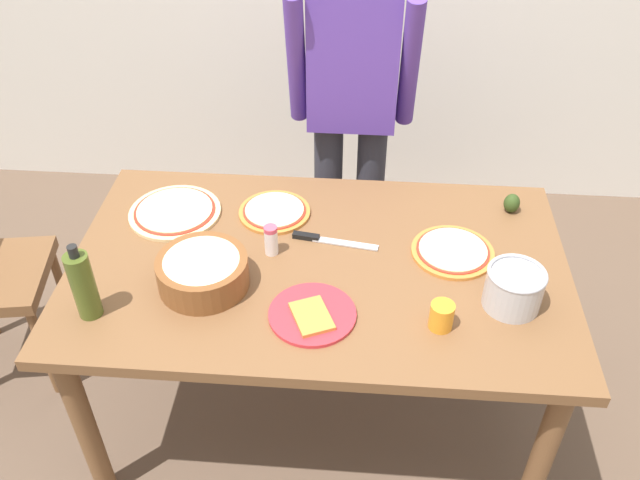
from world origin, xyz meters
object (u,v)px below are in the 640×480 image
at_px(chef_knife, 324,240).
at_px(olive_oil_bottle, 83,285).
at_px(person_cook, 352,102).
at_px(dining_table, 319,282).
at_px(pizza_raw_on_board, 175,212).
at_px(pizza_cooked_on_tray, 275,211).
at_px(plate_with_slice, 313,315).
at_px(avocado, 512,203).
at_px(pizza_second_cooked, 453,251).
at_px(salt_shaker, 271,240).
at_px(popcorn_bowl, 203,269).
at_px(steel_pot, 514,288).
at_px(cup_orange, 442,316).

bearing_deg(chef_knife, olive_oil_bottle, -149.70).
relative_size(person_cook, chef_knife, 5.58).
distance_m(dining_table, pizza_raw_on_board, 0.58).
bearing_deg(pizza_cooked_on_tray, plate_with_slice, -70.16).
distance_m(dining_table, pizza_cooked_on_tray, 0.32).
distance_m(person_cook, chef_knife, 0.68).
xyz_separation_m(dining_table, pizza_raw_on_board, (-0.52, 0.22, 0.10)).
distance_m(plate_with_slice, avocado, 0.87).
distance_m(pizza_cooked_on_tray, pizza_second_cooked, 0.63).
xyz_separation_m(dining_table, olive_oil_bottle, (-0.65, -0.28, 0.20)).
xyz_separation_m(person_cook, avocado, (0.58, -0.43, -0.14)).
height_order(pizza_cooked_on_tray, salt_shaker, salt_shaker).
height_order(pizza_cooked_on_tray, plate_with_slice, plate_with_slice).
bearing_deg(person_cook, popcorn_bowl, -115.01).
height_order(person_cook, steel_pot, person_cook).
distance_m(cup_orange, chef_knife, 0.51).
relative_size(dining_table, person_cook, 0.99).
xyz_separation_m(person_cook, popcorn_bowl, (-0.41, -0.89, -0.12)).
relative_size(pizza_cooked_on_tray, salt_shaker, 2.37).
relative_size(plate_with_slice, cup_orange, 3.06).
height_order(salt_shaker, chef_knife, salt_shaker).
bearing_deg(olive_oil_bottle, pizza_cooked_on_tray, 47.90).
relative_size(plate_with_slice, salt_shaker, 2.45).
relative_size(dining_table, pizza_second_cooked, 5.92).
height_order(dining_table, chef_knife, chef_knife).
bearing_deg(person_cook, olive_oil_bottle, -124.84).
bearing_deg(salt_shaker, pizza_second_cooked, 3.97).
distance_m(pizza_cooked_on_tray, plate_with_slice, 0.52).
bearing_deg(steel_pot, pizza_second_cooked, 124.60).
bearing_deg(salt_shaker, pizza_cooked_on_tray, 94.94).
height_order(dining_table, plate_with_slice, plate_with_slice).
height_order(chef_knife, avocado, avocado).
bearing_deg(olive_oil_bottle, pizza_raw_on_board, 75.69).
bearing_deg(dining_table, chef_knife, 84.41).
bearing_deg(chef_knife, pizza_raw_on_board, 168.23).
bearing_deg(steel_pot, pizza_raw_on_board, 161.79).
xyz_separation_m(pizza_raw_on_board, avocado, (1.18, 0.11, 0.03)).
height_order(pizza_second_cooked, chef_knife, pizza_second_cooked).
distance_m(steel_pot, cup_orange, 0.24).
bearing_deg(popcorn_bowl, avocado, 24.61).
xyz_separation_m(pizza_second_cooked, cup_orange, (-0.06, -0.33, 0.03)).
relative_size(popcorn_bowl, chef_knife, 0.96).
bearing_deg(plate_with_slice, popcorn_bowl, 162.07).
relative_size(dining_table, pizza_cooked_on_tray, 6.37).
xyz_separation_m(dining_table, steel_pot, (0.59, -0.15, 0.16)).
distance_m(salt_shaker, avocado, 0.86).
distance_m(pizza_second_cooked, salt_shaker, 0.59).
bearing_deg(plate_with_slice, pizza_raw_on_board, 138.69).
bearing_deg(salt_shaker, olive_oil_bottle, -147.47).
distance_m(olive_oil_bottle, salt_shaker, 0.59).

